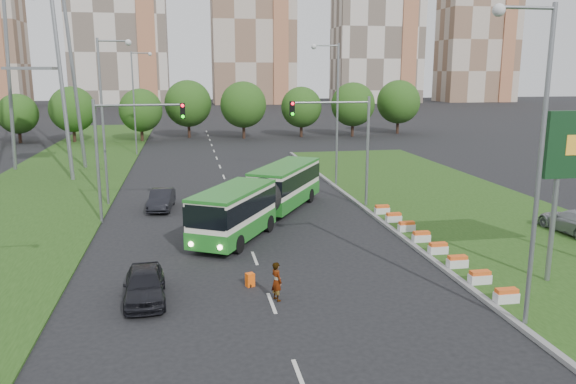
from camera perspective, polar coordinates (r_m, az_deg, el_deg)
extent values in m
plane|color=black|center=(30.44, 2.24, -6.42)|extent=(360.00, 360.00, 0.00)
cube|color=#1E4112|center=(42.11, 17.34, -1.63)|extent=(14.00, 60.00, 0.15)
cube|color=gray|center=(39.41, 8.33, -2.10)|extent=(0.30, 60.00, 0.18)
cube|color=#1E4112|center=(55.28, -22.32, 1.16)|extent=(12.00, 110.00, 0.10)
cylinder|color=gray|center=(28.37, 25.27, -3.08)|extent=(0.24, 0.24, 5.60)
cylinder|color=gray|center=(40.63, 8.08, 3.96)|extent=(0.20, 0.20, 8.00)
cylinder|color=gray|center=(39.51, 4.40, 9.07)|extent=(5.50, 0.14, 0.14)
cube|color=black|center=(38.93, 0.42, 8.47)|extent=(0.32, 0.32, 1.00)
cylinder|color=gray|center=(38.03, -18.78, 2.88)|extent=(0.20, 0.20, 8.00)
cylinder|color=gray|center=(37.35, -14.94, 8.53)|extent=(5.50, 0.14, 0.14)
cube|color=black|center=(37.25, -10.65, 8.10)|extent=(0.32, 0.32, 1.00)
cube|color=beige|center=(179.90, -16.95, 16.79)|extent=(28.00, 15.00, 52.00)
cube|color=#BDAB98|center=(180.10, -3.61, 16.94)|extent=(25.00, 15.00, 50.00)
cube|color=beige|center=(188.94, 9.04, 16.13)|extent=(27.00, 15.00, 47.00)
cube|color=#BDAB98|center=(202.81, 18.69, 14.39)|extent=(24.00, 14.00, 40.00)
cube|color=silver|center=(32.20, -1.90, -2.13)|extent=(2.50, 6.91, 2.70)
cube|color=silver|center=(40.78, -3.73, 0.88)|extent=(2.50, 8.42, 2.70)
cylinder|color=black|center=(36.12, -2.84, -0.65)|extent=(2.50, 1.25, 2.50)
cube|color=#207022|center=(32.43, -1.89, -3.67)|extent=(2.58, 6.96, 0.95)
cube|color=#207022|center=(40.96, -3.71, -0.35)|extent=(2.58, 8.47, 0.95)
cube|color=black|center=(32.09, -1.91, -1.35)|extent=(2.58, 6.96, 1.05)
cube|color=black|center=(40.69, -3.73, 1.51)|extent=(2.58, 8.47, 1.05)
imported|color=black|center=(25.17, -14.35, -9.08)|extent=(1.94, 4.36, 1.46)
imported|color=black|center=(41.23, -12.73, -0.74)|extent=(1.94, 4.47, 1.43)
imported|color=#909498|center=(37.89, 27.14, -2.67)|extent=(2.44, 5.15, 1.45)
imported|color=gray|center=(24.39, -1.17, -9.05)|extent=(0.63, 0.74, 1.72)
cube|color=#FF5A0D|center=(26.13, -3.89, -8.89)|extent=(0.37, 0.31, 0.63)
cylinder|color=black|center=(26.07, -3.84, -9.50)|extent=(0.04, 0.15, 0.15)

